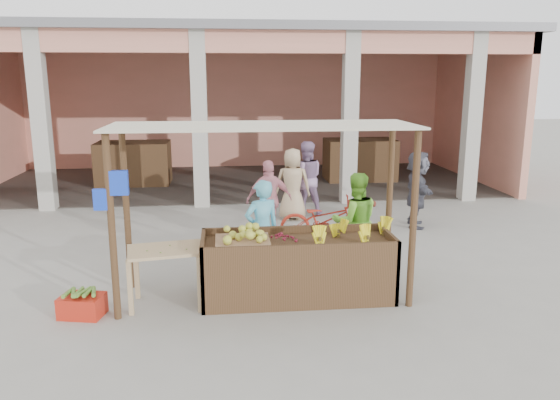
{
  "coord_description": "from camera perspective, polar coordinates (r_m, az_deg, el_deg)",
  "views": [
    {
      "loc": [
        -0.47,
        -7.04,
        3.0
      ],
      "look_at": [
        0.39,
        1.2,
        1.11
      ],
      "focal_mm": 35.0,
      "sensor_mm": 36.0,
      "label": 1
    }
  ],
  "objects": [
    {
      "name": "shopper_c",
      "position": [
        11.52,
        1.33,
        2.06
      ],
      "size": [
        0.88,
        0.64,
        1.69
      ],
      "primitive_type": "imported",
      "rotation": [
        0.0,
        0.0,
        3.0
      ],
      "color": "tan",
      "rests_on": "ground"
    },
    {
      "name": "shopper_b",
      "position": [
        10.19,
        -1.13,
        0.32
      ],
      "size": [
        1.0,
        0.63,
        1.58
      ],
      "primitive_type": "imported",
      "rotation": [
        0.0,
        0.0,
        3.29
      ],
      "color": "pink",
      "rests_on": "ground"
    },
    {
      "name": "vendor_blue",
      "position": [
        8.15,
        -1.9,
        -2.77
      ],
      "size": [
        0.73,
        0.63,
        1.62
      ],
      "primitive_type": "imported",
      "rotation": [
        0.0,
        0.0,
        3.51
      ],
      "color": "#5FC7E8",
      "rests_on": "ground"
    },
    {
      "name": "shopper_d",
      "position": [
        11.32,
        14.15,
        1.33
      ],
      "size": [
        0.98,
        1.62,
        1.64
      ],
      "primitive_type": "imported",
      "rotation": [
        0.0,
        0.0,
        1.32
      ],
      "color": "#444450",
      "rests_on": "ground"
    },
    {
      "name": "papaya_pile",
      "position": [
        7.31,
        -11.89,
        -4.3
      ],
      "size": [
        0.64,
        0.37,
        0.18
      ],
      "primitive_type": null,
      "color": "#43862C",
      "rests_on": "side_table"
    },
    {
      "name": "shopper_f",
      "position": [
        11.95,
        2.69,
        2.64
      ],
      "size": [
        0.87,
        0.51,
        1.78
      ],
      "primitive_type": "imported",
      "rotation": [
        0.0,
        0.0,
        3.13
      ],
      "color": "#9979A2",
      "rests_on": "ground"
    },
    {
      "name": "market_building",
      "position": [
        15.97,
        -4.14,
        11.72
      ],
      "size": [
        14.4,
        6.4,
        4.2
      ],
      "color": "#E68E78",
      "rests_on": "ground"
    },
    {
      "name": "vendor_green",
      "position": [
        8.61,
        7.88,
        -1.98
      ],
      "size": [
        0.8,
        0.47,
        1.64
      ],
      "primitive_type": "imported",
      "rotation": [
        0.0,
        0.0,
        3.17
      ],
      "color": "#76C835",
      "rests_on": "ground"
    },
    {
      "name": "red_crate",
      "position": [
        7.53,
        -19.96,
        -10.35
      ],
      "size": [
        0.6,
        0.48,
        0.27
      ],
      "primitive_type": "cube",
      "rotation": [
        0.0,
        0.0,
        -0.21
      ],
      "color": "red",
      "rests_on": "ground"
    },
    {
      "name": "melon_tray",
      "position": [
        7.34,
        -3.94,
        -3.9
      ],
      "size": [
        0.73,
        0.63,
        0.2
      ],
      "color": "#926A4B",
      "rests_on": "fruit_stall"
    },
    {
      "name": "ground",
      "position": [
        7.66,
        -1.99,
        -10.23
      ],
      "size": [
        60.0,
        60.0,
        0.0
      ],
      "primitive_type": "plane",
      "color": "gray",
      "rests_on": "ground"
    },
    {
      "name": "side_table",
      "position": [
        7.38,
        -11.8,
        -6.0
      ],
      "size": [
        1.07,
        0.8,
        0.79
      ],
      "rotation": [
        0.0,
        0.0,
        0.17
      ],
      "color": "tan",
      "rests_on": "ground"
    },
    {
      "name": "plantain_bundle",
      "position": [
        7.46,
        -20.07,
        -9.08
      ],
      "size": [
        0.42,
        0.29,
        0.08
      ],
      "primitive_type": null,
      "color": "#56822F",
      "rests_on": "red_crate"
    },
    {
      "name": "berry_heap",
      "position": [
        7.4,
        0.09,
        -3.87
      ],
      "size": [
        0.46,
        0.38,
        0.15
      ],
      "primitive_type": "ellipsoid",
      "color": "maroon",
      "rests_on": "fruit_stall"
    },
    {
      "name": "banana_heap",
      "position": [
        7.51,
        7.37,
        -3.51
      ],
      "size": [
        1.12,
        0.61,
        0.2
      ],
      "primitive_type": null,
      "color": "yellow",
      "rests_on": "fruit_stall"
    },
    {
      "name": "motorcycle",
      "position": [
        10.03,
        4.65,
        -1.98
      ],
      "size": [
        0.76,
        1.76,
        0.89
      ],
      "primitive_type": "imported",
      "rotation": [
        0.0,
        0.0,
        1.46
      ],
      "color": "#A02719",
      "rests_on": "ground"
    },
    {
      "name": "produce_sacks",
      "position": [
        12.88,
        9.17,
        0.45
      ],
      "size": [
        0.72,
        0.45,
        0.55
      ],
      "color": "maroon",
      "rests_on": "ground"
    },
    {
      "name": "stall_awning",
      "position": [
        7.18,
        -2.26,
        4.63
      ],
      "size": [
        4.09,
        1.35,
        2.39
      ],
      "color": "#503320",
      "rests_on": "ground"
    },
    {
      "name": "fruit_stall",
      "position": [
        7.56,
        1.8,
        -7.28
      ],
      "size": [
        2.6,
        0.95,
        0.8
      ],
      "primitive_type": "cube",
      "color": "#503320",
      "rests_on": "ground"
    }
  ]
}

